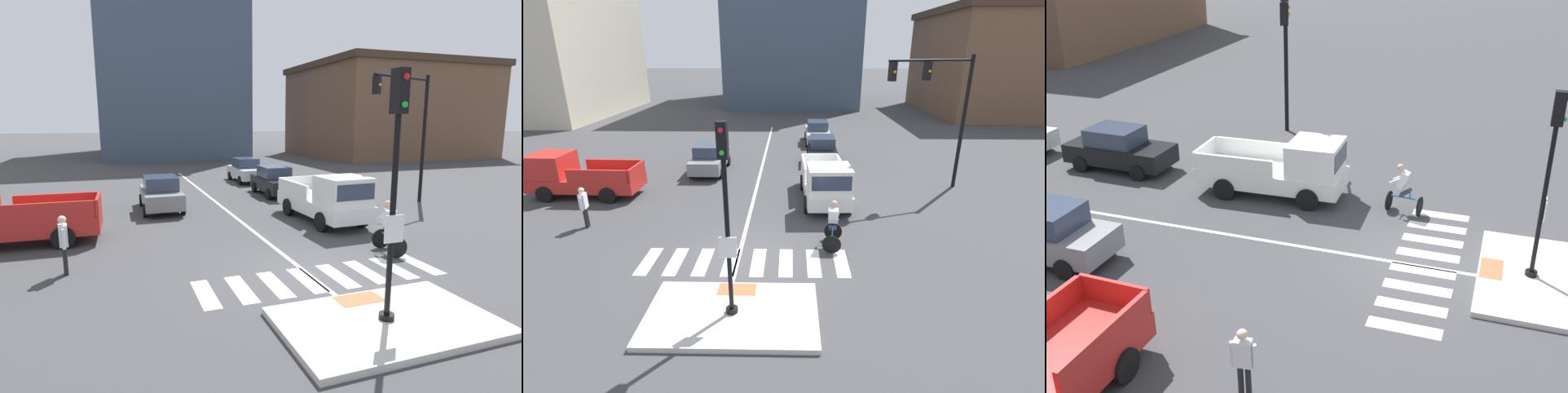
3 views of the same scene
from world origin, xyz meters
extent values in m
plane|color=#3D3D3F|center=(0.00, 0.00, 0.00)|extent=(300.00, 300.00, 0.00)
cube|color=beige|center=(0.00, -3.04, 0.07)|extent=(4.53, 2.73, 0.15)
cube|color=#DB5B38|center=(0.00, -2.02, 0.15)|extent=(1.10, 0.60, 0.01)
cylinder|color=black|center=(0.00, -3.04, 0.21)|extent=(0.32, 0.32, 0.12)
cylinder|color=black|center=(0.00, -3.04, 2.30)|extent=(0.12, 0.12, 4.05)
cube|color=white|center=(0.00, -3.12, 2.09)|extent=(0.44, 0.03, 0.56)
cube|color=black|center=(0.00, -3.04, 4.74)|extent=(0.24, 0.28, 0.84)
sphere|color=red|center=(0.00, -3.20, 4.99)|extent=(0.12, 0.12, 0.12)
sphere|color=green|center=(0.00, -3.20, 4.49)|extent=(0.12, 0.12, 0.12)
cube|color=silver|center=(-3.22, -0.24, 0.00)|extent=(0.44, 1.80, 0.01)
cube|color=silver|center=(-2.30, -0.24, 0.00)|extent=(0.44, 1.80, 0.01)
cube|color=silver|center=(-1.38, -0.24, 0.00)|extent=(0.44, 1.80, 0.01)
cube|color=silver|center=(-0.46, -0.24, 0.00)|extent=(0.44, 1.80, 0.01)
cube|color=silver|center=(0.46, -0.24, 0.00)|extent=(0.44, 1.80, 0.01)
cube|color=silver|center=(1.38, -0.24, 0.00)|extent=(0.44, 1.80, 0.01)
cube|color=silver|center=(2.30, -0.24, 0.00)|extent=(0.44, 1.80, 0.01)
cube|color=silver|center=(3.22, -0.24, 0.00)|extent=(0.44, 1.80, 0.01)
cube|color=silver|center=(-0.24, 10.00, 0.00)|extent=(0.14, 28.00, 0.01)
cylinder|color=black|center=(9.92, 7.63, 3.22)|extent=(0.18, 0.18, 6.45)
cylinder|color=black|center=(7.81, 6.85, 6.20)|extent=(4.27, 1.65, 0.11)
cube|color=black|center=(7.60, 6.77, 5.75)|extent=(0.35, 0.37, 0.80)
sphere|color=gold|center=(7.65, 6.61, 5.75)|extent=(0.12, 0.12, 0.12)
cube|color=black|center=(5.90, 6.16, 5.75)|extent=(0.35, 0.37, 0.80)
sphere|color=gold|center=(5.96, 6.00, 5.75)|extent=(0.12, 0.12, 0.12)
cube|color=#3D4C60|center=(1.52, 44.67, 10.09)|extent=(15.73, 21.85, 20.18)
cube|color=brown|center=(26.81, 33.93, 5.08)|extent=(19.65, 17.14, 10.16)
cube|color=#402D21|center=(26.81, 33.93, 10.51)|extent=(20.24, 17.66, 0.70)
cube|color=black|center=(3.45, 12.01, 0.65)|extent=(1.79, 4.14, 0.70)
cube|color=#2D384C|center=(3.45, 12.16, 1.32)|extent=(1.52, 1.93, 0.64)
cylinder|color=black|center=(4.26, 10.72, 0.30)|extent=(0.19, 0.60, 0.60)
cylinder|color=black|center=(2.59, 10.76, 0.30)|extent=(0.19, 0.60, 0.60)
cylinder|color=black|center=(4.31, 13.27, 0.30)|extent=(0.19, 0.60, 0.60)
cylinder|color=black|center=(2.65, 13.30, 0.30)|extent=(0.19, 0.60, 0.60)
cube|color=silver|center=(3.50, 17.60, 0.65)|extent=(1.71, 4.10, 0.70)
cube|color=#2D384C|center=(3.50, 17.75, 1.32)|extent=(1.48, 1.90, 0.64)
cylinder|color=black|center=(4.33, 16.33, 0.30)|extent=(0.18, 0.60, 0.60)
cylinder|color=black|center=(2.66, 16.33, 0.30)|extent=(0.18, 0.60, 0.60)
cylinder|color=black|center=(4.34, 18.87, 0.30)|extent=(0.18, 0.60, 0.60)
cylinder|color=black|center=(2.67, 18.88, 0.30)|extent=(0.18, 0.60, 0.60)
cube|color=slate|center=(-3.15, 10.06, 0.65)|extent=(1.70, 4.10, 0.70)
cube|color=#2D384C|center=(-3.15, 9.91, 1.32)|extent=(1.48, 1.90, 0.64)
cylinder|color=black|center=(-3.98, 11.33, 0.30)|extent=(0.18, 0.60, 0.60)
cylinder|color=black|center=(-2.31, 11.34, 0.30)|extent=(0.18, 0.60, 0.60)
cylinder|color=black|center=(-3.98, 8.79, 0.30)|extent=(0.18, 0.60, 0.60)
cylinder|color=black|center=(-2.31, 8.79, 0.30)|extent=(0.18, 0.60, 0.60)
cube|color=red|center=(-8.26, 5.92, 0.68)|extent=(5.15, 2.04, 0.60)
cube|color=red|center=(-7.26, 5.00, 1.28)|extent=(2.81, 0.20, 0.60)
cube|color=red|center=(-7.22, 6.78, 1.28)|extent=(2.81, 0.20, 0.60)
cube|color=red|center=(-5.76, 5.85, 1.28)|extent=(0.15, 1.80, 0.60)
cylinder|color=black|center=(-6.88, 4.97, 0.38)|extent=(0.77, 0.26, 0.76)
cylinder|color=black|center=(-6.83, 6.79, 0.38)|extent=(0.77, 0.26, 0.76)
cube|color=white|center=(3.09, 5.64, 0.68)|extent=(2.07, 5.16, 0.60)
cube|color=white|center=(3.14, 4.04, 1.53)|extent=(1.85, 1.76, 1.10)
cube|color=#2D384C|center=(3.17, 3.21, 1.61)|extent=(1.62, 0.13, 0.60)
cube|color=white|center=(3.94, 6.69, 1.28)|extent=(0.21, 2.81, 0.60)
cube|color=white|center=(2.16, 6.63, 1.28)|extent=(0.21, 2.81, 0.60)
cube|color=white|center=(3.01, 8.14, 1.28)|extent=(1.80, 0.16, 0.60)
cylinder|color=black|center=(4.05, 4.09, 0.38)|extent=(0.26, 0.77, 0.76)
cylinder|color=black|center=(2.23, 4.03, 0.38)|extent=(0.26, 0.77, 0.76)
cylinder|color=black|center=(3.95, 7.07, 0.38)|extent=(0.26, 0.77, 0.76)
cylinder|color=black|center=(2.13, 7.01, 0.38)|extent=(0.26, 0.77, 0.76)
cylinder|color=black|center=(3.10, 1.48, 0.33)|extent=(0.66, 0.14, 0.66)
cylinder|color=black|center=(2.95, 0.44, 0.33)|extent=(0.66, 0.14, 0.66)
cylinder|color=#2370AD|center=(3.02, 0.96, 0.55)|extent=(0.18, 0.89, 0.05)
cylinder|color=#2370AD|center=(3.00, 0.78, 0.73)|extent=(0.04, 0.04, 0.30)
cylinder|color=#2370AD|center=(3.10, 1.43, 0.85)|extent=(0.44, 0.10, 0.04)
cylinder|color=#2D334C|center=(2.94, 0.95, 0.73)|extent=(0.18, 0.41, 0.33)
cylinder|color=#2D334C|center=(3.10, 0.92, 0.73)|extent=(0.18, 0.41, 0.33)
cube|color=silver|center=(3.04, 1.04, 1.16)|extent=(0.39, 0.43, 0.60)
sphere|color=tan|center=(3.05, 1.15, 1.57)|extent=(0.22, 0.22, 0.22)
cylinder|color=silver|center=(2.91, 1.24, 1.16)|extent=(0.15, 0.46, 0.31)
cylinder|color=silver|center=(3.22, 1.19, 1.16)|extent=(0.15, 0.46, 0.31)
cylinder|color=black|center=(-6.56, 2.30, 0.41)|extent=(0.12, 0.12, 0.82)
cylinder|color=black|center=(-6.58, 2.46, 0.41)|extent=(0.12, 0.12, 0.82)
cube|color=silver|center=(-6.57, 2.38, 1.12)|extent=(0.26, 0.38, 0.60)
cylinder|color=silver|center=(-6.54, 2.15, 1.07)|extent=(0.09, 0.09, 0.56)
cylinder|color=silver|center=(-6.60, 2.61, 1.07)|extent=(0.09, 0.09, 0.56)
sphere|color=beige|center=(-6.57, 2.38, 1.56)|extent=(0.22, 0.22, 0.22)
camera|label=1|loc=(-5.12, -9.64, 4.19)|focal=28.33mm
camera|label=2|loc=(1.54, -11.46, 6.60)|focal=26.59mm
camera|label=3|loc=(-15.44, -1.95, 8.88)|focal=42.76mm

